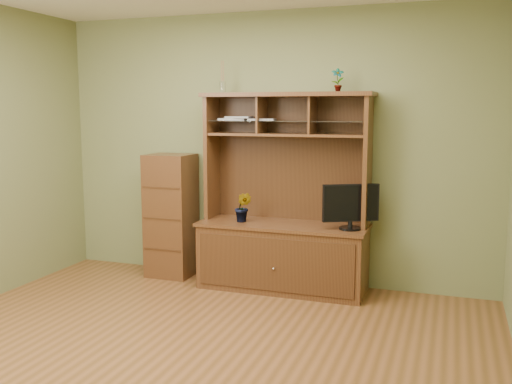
% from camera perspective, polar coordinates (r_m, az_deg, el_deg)
% --- Properties ---
extents(room, '(4.54, 4.04, 2.74)m').
position_cam_1_polar(room, '(3.92, -7.66, 2.46)').
color(room, brown).
rests_on(room, ground).
extents(media_hutch, '(1.66, 0.61, 1.90)m').
position_cam_1_polar(media_hutch, '(5.56, 2.77, -4.40)').
color(media_hutch, '#401F12').
rests_on(media_hutch, room).
extents(monitor, '(0.48, 0.29, 0.42)m').
position_cam_1_polar(monitor, '(5.27, 9.44, -1.36)').
color(monitor, black).
rests_on(monitor, media_hutch).
extents(orchid_plant, '(0.16, 0.13, 0.29)m').
position_cam_1_polar(orchid_plant, '(5.55, -1.30, -1.53)').
color(orchid_plant, '#29531C').
rests_on(orchid_plant, media_hutch).
extents(top_plant, '(0.13, 0.11, 0.22)m').
position_cam_1_polar(top_plant, '(5.39, 8.17, 11.04)').
color(top_plant, '#396222').
rests_on(top_plant, media_hutch).
extents(reed_diffuser, '(0.06, 0.06, 0.31)m').
position_cam_1_polar(reed_diffuser, '(5.73, -3.37, 11.07)').
color(reed_diffuser, silver).
rests_on(reed_diffuser, media_hutch).
extents(magazines, '(0.60, 0.25, 0.04)m').
position_cam_1_polar(magazines, '(5.64, -1.21, 7.33)').
color(magazines, '#A8A8AD').
rests_on(magazines, media_hutch).
extents(side_cabinet, '(0.46, 0.42, 1.28)m').
position_cam_1_polar(side_cabinet, '(6.04, -8.48, -2.32)').
color(side_cabinet, '#401F12').
rests_on(side_cabinet, room).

